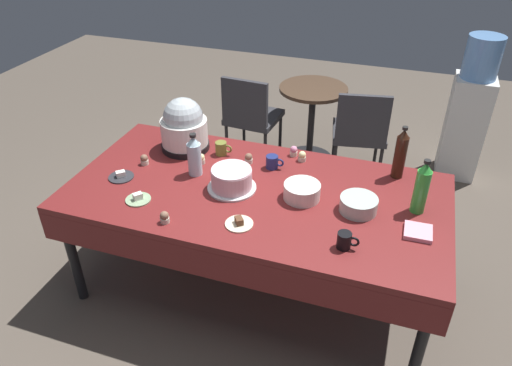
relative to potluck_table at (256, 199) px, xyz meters
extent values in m
plane|color=brown|center=(0.00, 0.00, -0.69)|extent=(9.00, 9.00, 0.00)
cube|color=maroon|center=(0.00, 0.00, 0.04)|extent=(2.20, 1.10, 0.04)
cylinder|color=black|center=(-1.02, -0.47, -0.33)|extent=(0.06, 0.06, 0.71)
cylinder|color=black|center=(1.02, -0.47, -0.33)|extent=(0.06, 0.06, 0.71)
cylinder|color=black|center=(-1.02, 0.47, -0.33)|extent=(0.06, 0.06, 0.71)
cylinder|color=black|center=(1.02, 0.47, -0.33)|extent=(0.06, 0.06, 0.71)
cube|color=maroon|center=(0.00, -0.55, -0.07)|extent=(2.20, 0.01, 0.18)
cube|color=maroon|center=(0.00, 0.55, -0.07)|extent=(2.20, 0.01, 0.18)
cylinder|color=silver|center=(-0.14, -0.03, 0.07)|extent=(0.29, 0.29, 0.01)
cylinder|color=beige|center=(-0.14, -0.03, 0.13)|extent=(0.24, 0.24, 0.11)
cylinder|color=silver|center=(-0.14, -0.03, 0.19)|extent=(0.23, 0.23, 0.01)
cylinder|color=black|center=(-0.61, 0.33, 0.08)|extent=(0.32, 0.32, 0.04)
cylinder|color=white|center=(-0.61, 0.33, 0.19)|extent=(0.31, 0.31, 0.17)
sphere|color=#B2BCC1|center=(-0.61, 0.33, 0.29)|extent=(0.26, 0.26, 0.26)
cylinder|color=#B2C6BC|center=(0.59, -0.01, 0.10)|extent=(0.21, 0.21, 0.08)
cylinder|color=silver|center=(0.27, 0.01, 0.11)|extent=(0.21, 0.21, 0.09)
cylinder|color=#8CA87F|center=(-0.60, -0.31, 0.07)|extent=(0.14, 0.14, 0.01)
cube|color=white|center=(-0.60, -0.31, 0.09)|extent=(0.06, 0.06, 0.04)
cylinder|color=#2D2D33|center=(-0.82, -0.13, 0.07)|extent=(0.15, 0.15, 0.01)
cube|color=white|center=(-0.82, -0.13, 0.09)|extent=(0.06, 0.06, 0.03)
cylinder|color=beige|center=(0.02, -0.33, 0.07)|extent=(0.15, 0.15, 0.01)
cube|color=brown|center=(0.02, -0.33, 0.09)|extent=(0.06, 0.06, 0.04)
cylinder|color=beige|center=(0.10, 0.46, 0.08)|extent=(0.05, 0.05, 0.03)
sphere|color=pink|center=(0.10, 0.46, 0.11)|extent=(0.05, 0.05, 0.05)
cylinder|color=beige|center=(-0.76, 0.05, 0.08)|extent=(0.05, 0.05, 0.03)
sphere|color=brown|center=(-0.76, 0.05, 0.11)|extent=(0.05, 0.05, 0.05)
cylinder|color=beige|center=(-0.43, 0.18, 0.08)|extent=(0.05, 0.05, 0.03)
sphere|color=beige|center=(-0.43, 0.18, 0.11)|extent=(0.05, 0.05, 0.05)
cylinder|color=beige|center=(0.17, 0.41, 0.08)|extent=(0.05, 0.05, 0.03)
sphere|color=beige|center=(0.17, 0.41, 0.11)|extent=(0.05, 0.05, 0.05)
cylinder|color=beige|center=(-0.36, -0.44, 0.08)|extent=(0.05, 0.05, 0.03)
sphere|color=brown|center=(-0.36, -0.44, 0.11)|extent=(0.05, 0.05, 0.05)
cylinder|color=beige|center=(-0.14, 0.28, 0.08)|extent=(0.05, 0.05, 0.03)
sphere|color=brown|center=(-0.14, 0.28, 0.11)|extent=(0.05, 0.05, 0.05)
cylinder|color=silver|center=(-0.41, 0.05, 0.16)|extent=(0.09, 0.09, 0.20)
cone|color=silver|center=(-0.41, 0.05, 0.29)|extent=(0.08, 0.08, 0.05)
cylinder|color=black|center=(-0.41, 0.05, 0.33)|extent=(0.04, 0.04, 0.02)
cylinder|color=green|center=(0.90, 0.09, 0.19)|extent=(0.08, 0.08, 0.25)
cone|color=green|center=(0.90, 0.09, 0.34)|extent=(0.07, 0.07, 0.05)
cylinder|color=black|center=(0.90, 0.09, 0.37)|extent=(0.03, 0.03, 0.02)
cylinder|color=#33190F|center=(0.76, 0.42, 0.20)|extent=(0.07, 0.07, 0.27)
cone|color=#33190F|center=(0.76, 0.42, 0.35)|extent=(0.06, 0.06, 0.05)
cylinder|color=black|center=(0.76, 0.42, 0.39)|extent=(0.03, 0.03, 0.02)
cylinder|color=black|center=(0.57, -0.34, 0.11)|extent=(0.07, 0.07, 0.09)
torus|color=black|center=(0.62, -0.34, 0.11)|extent=(0.06, 0.01, 0.06)
cylinder|color=navy|center=(0.01, 0.27, 0.10)|extent=(0.08, 0.08, 0.08)
torus|color=navy|center=(0.06, 0.27, 0.11)|extent=(0.05, 0.01, 0.05)
cylinder|color=olive|center=(-0.35, 0.33, 0.11)|extent=(0.07, 0.07, 0.09)
torus|color=olive|center=(-0.30, 0.33, 0.11)|extent=(0.06, 0.01, 0.06)
cube|color=pink|center=(0.92, -0.11, 0.07)|extent=(0.14, 0.14, 0.02)
cube|color=#333338|center=(-0.55, 1.57, -0.26)|extent=(0.47, 0.47, 0.05)
cube|color=#333338|center=(-0.57, 1.37, -0.04)|extent=(0.42, 0.07, 0.40)
cylinder|color=black|center=(-0.35, 1.74, -0.49)|extent=(0.03, 0.03, 0.40)
cylinder|color=black|center=(-0.72, 1.77, -0.49)|extent=(0.03, 0.03, 0.40)
cylinder|color=black|center=(-0.38, 1.36, -0.49)|extent=(0.03, 0.03, 0.40)
cylinder|color=black|center=(-0.75, 1.39, -0.49)|extent=(0.03, 0.03, 0.40)
cube|color=#333338|center=(0.40, 1.57, -0.26)|extent=(0.51, 0.51, 0.05)
cube|color=#333338|center=(0.44, 1.37, -0.04)|extent=(0.42, 0.12, 0.40)
cylinder|color=black|center=(0.55, 1.79, -0.49)|extent=(0.04, 0.04, 0.40)
cylinder|color=black|center=(0.18, 1.72, -0.49)|extent=(0.04, 0.04, 0.40)
cylinder|color=black|center=(0.62, 1.42, -0.49)|extent=(0.04, 0.04, 0.40)
cylinder|color=black|center=(0.25, 1.35, -0.49)|extent=(0.04, 0.04, 0.40)
cylinder|color=#473323|center=(-0.05, 1.72, 0.02)|extent=(0.60, 0.60, 0.03)
cylinder|color=black|center=(-0.05, 1.72, -0.33)|extent=(0.06, 0.06, 0.67)
cylinder|color=black|center=(-0.05, 1.72, -0.68)|extent=(0.44, 0.44, 0.02)
cube|color=silver|center=(1.25, 1.90, -0.24)|extent=(0.32, 0.32, 0.90)
cylinder|color=#6699D8|center=(1.25, 1.90, 0.38)|extent=(0.28, 0.28, 0.34)
camera|label=1|loc=(0.75, -2.21, 1.64)|focal=33.85mm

